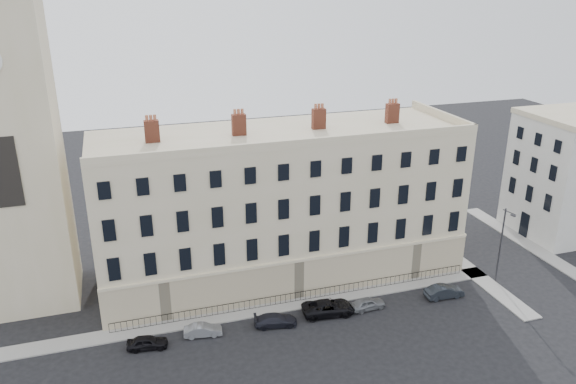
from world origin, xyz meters
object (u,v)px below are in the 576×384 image
(streetlamp, at_px, (501,242))
(car_e, at_px, (368,303))
(car_d, at_px, (328,308))
(car_a, at_px, (147,342))
(car_c, at_px, (276,320))
(car_b, at_px, (203,330))
(car_f, at_px, (444,291))

(streetlamp, bearing_deg, car_e, 172.37)
(car_e, bearing_deg, car_d, 81.93)
(car_e, relative_size, streetlamp, 0.42)
(car_a, xyz_separation_m, car_c, (11.09, -0.09, -0.01))
(car_b, xyz_separation_m, car_c, (6.38, -0.45, 0.02))
(car_d, relative_size, car_e, 1.44)
(car_f, bearing_deg, car_d, 88.72)
(car_a, xyz_separation_m, car_d, (16.22, 0.20, 0.11))
(streetlamp, bearing_deg, car_c, 171.45)
(streetlamp, bearing_deg, car_b, 170.29)
(car_d, height_order, car_f, car_d)
(car_a, height_order, car_e, car_e)
(streetlamp, bearing_deg, car_a, 170.87)
(car_d, distance_m, streetlamp, 18.74)
(car_f, bearing_deg, streetlamp, -79.87)
(car_e, height_order, car_f, car_f)
(car_e, bearing_deg, streetlamp, -91.11)
(car_a, height_order, streetlamp, streetlamp)
(car_a, relative_size, car_b, 1.03)
(car_c, height_order, car_e, car_e)
(car_b, distance_m, car_c, 6.40)
(car_b, xyz_separation_m, car_e, (15.30, -0.48, 0.04))
(car_c, height_order, car_d, car_d)
(car_b, bearing_deg, car_f, -83.64)
(car_b, bearing_deg, car_e, -83.35)
(car_e, height_order, streetlamp, streetlamp)
(car_a, height_order, car_f, car_f)
(car_e, xyz_separation_m, streetlamp, (14.57, 0.58, 3.88))
(car_a, bearing_deg, streetlamp, -80.83)
(car_b, xyz_separation_m, streetlamp, (29.87, 0.10, 3.92))
(car_d, bearing_deg, car_e, -88.60)
(car_c, bearing_deg, streetlamp, -79.18)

